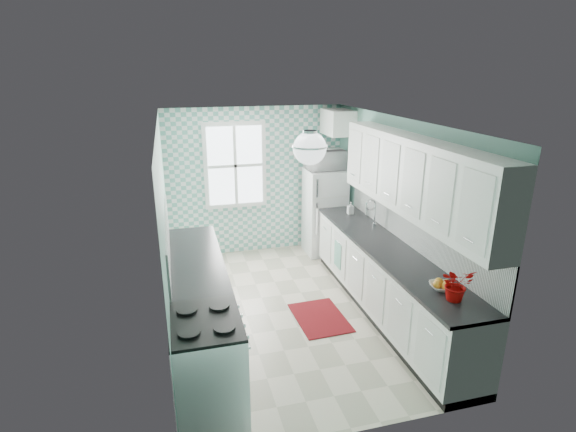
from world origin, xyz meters
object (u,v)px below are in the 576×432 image
object	(u,v)px
microwave	(326,160)
potted_plant	(456,284)
ceiling_light	(310,148)
fridge	(324,212)
stove	(208,365)
fruit_bowl	(442,287)
sink	(364,228)

from	to	relation	value
microwave	potted_plant	bearing A→B (deg)	91.97
ceiling_light	fridge	size ratio (longest dim) A/B	0.24
fridge	stove	bearing A→B (deg)	-122.78
ceiling_light	potted_plant	size ratio (longest dim) A/B	1.03
stove	fruit_bowl	xyz separation A→B (m)	(2.40, 0.04, 0.46)
fruit_bowl	microwave	xyz separation A→B (m)	(-0.09, 3.35, 0.67)
microwave	fridge	bearing A→B (deg)	55.19
ceiling_light	fridge	bearing A→B (deg)	66.86
fridge	fruit_bowl	size ratio (longest dim) A/B	6.10
sink	microwave	world-z (taller)	microwave
ceiling_light	potted_plant	xyz separation A→B (m)	(1.20, -0.98, -1.21)
fruit_bowl	microwave	size ratio (longest dim) A/B	0.41
microwave	ceiling_light	bearing A→B (deg)	67.38
stove	microwave	bearing A→B (deg)	53.50
ceiling_light	microwave	world-z (taller)	ceiling_light
stove	fruit_bowl	size ratio (longest dim) A/B	3.99
stove	microwave	world-z (taller)	microwave
fruit_bowl	potted_plant	xyz separation A→B (m)	(0.00, -0.22, 0.14)
ceiling_light	sink	distance (m)	2.18
fridge	stove	distance (m)	4.11
sink	fruit_bowl	world-z (taller)	sink
fridge	sink	world-z (taller)	fridge
ceiling_light	fruit_bowl	size ratio (longest dim) A/B	1.44
sink	potted_plant	size ratio (longest dim) A/B	1.57
fridge	microwave	size ratio (longest dim) A/B	2.47
sink	microwave	size ratio (longest dim) A/B	0.89
fridge	sink	distance (m)	1.44
potted_plant	sink	bearing A→B (deg)	89.88
stove	fruit_bowl	world-z (taller)	fruit_bowl
ceiling_light	microwave	size ratio (longest dim) A/B	0.59
ceiling_light	fruit_bowl	bearing A→B (deg)	-32.15
fruit_bowl	microwave	world-z (taller)	microwave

